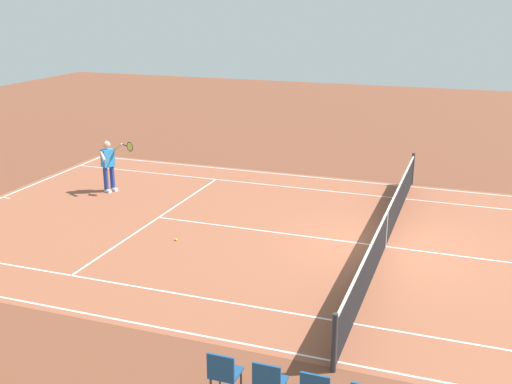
# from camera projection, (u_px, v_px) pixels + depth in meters

# --- Properties ---
(ground_plane) EXTENTS (60.00, 60.00, 0.00)m
(ground_plane) POSITION_uv_depth(u_px,v_px,m) (385.00, 247.00, 15.63)
(ground_plane) COLOR brown
(court_slab) EXTENTS (24.20, 11.40, 0.00)m
(court_slab) POSITION_uv_depth(u_px,v_px,m) (385.00, 247.00, 15.63)
(court_slab) COLOR #935138
(court_slab) RESTS_ON ground_plane
(court_line_markings) EXTENTS (23.85, 11.05, 0.01)m
(court_line_markings) POSITION_uv_depth(u_px,v_px,m) (385.00, 246.00, 15.62)
(court_line_markings) COLOR white
(court_line_markings) RESTS_ON ground_plane
(tennis_net) EXTENTS (0.10, 11.70, 1.08)m
(tennis_net) POSITION_uv_depth(u_px,v_px,m) (386.00, 228.00, 15.48)
(tennis_net) COLOR #2D2D33
(tennis_net) RESTS_ON ground_plane
(tennis_player_near) EXTENTS (1.19, 0.75, 1.70)m
(tennis_player_near) POSITION_uv_depth(u_px,v_px,m) (109.00, 163.00, 19.83)
(tennis_player_near) COLOR navy
(tennis_player_near) RESTS_ON ground_plane
(tennis_ball) EXTENTS (0.07, 0.07, 0.07)m
(tennis_ball) POSITION_uv_depth(u_px,v_px,m) (176.00, 239.00, 16.00)
(tennis_ball) COLOR #CCE01E
(tennis_ball) RESTS_ON ground_plane
(spectator_chair_3) EXTENTS (0.44, 0.44, 0.88)m
(spectator_chair_3) POSITION_uv_depth(u_px,v_px,m) (269.00, 382.00, 9.26)
(spectator_chair_3) COLOR #38383D
(spectator_chair_3) RESTS_ON ground_plane
(spectator_chair_4) EXTENTS (0.44, 0.44, 0.88)m
(spectator_chair_4) POSITION_uv_depth(u_px,v_px,m) (224.00, 372.00, 9.49)
(spectator_chair_4) COLOR #38383D
(spectator_chair_4) RESTS_ON ground_plane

